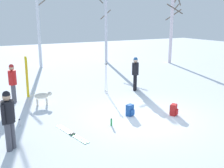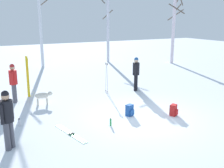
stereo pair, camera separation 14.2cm
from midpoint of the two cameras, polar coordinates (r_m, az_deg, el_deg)
The scene contains 15 objects.
ground_plane at distance 9.97m, azimuth 6.99°, elevation -7.17°, with size 60.00×60.00×0.00m, color white.
person_0 at distance 7.80m, azimuth -21.36°, elevation -6.55°, with size 0.39×0.41×1.72m.
person_1 at distance 13.27m, azimuth 5.56°, elevation 2.68°, with size 0.38×0.42×1.72m.
person_2 at distance 12.07m, azimuth -20.37°, elevation 0.69°, with size 0.34×0.50×1.72m.
dog at distance 11.53m, azimuth -14.42°, elevation -2.53°, with size 0.89×0.31×0.57m.
ski_pair_planted_0 at distance 12.71m, azimuth -17.56°, elevation 1.47°, with size 0.12×0.12×1.93m.
ski_pair_lying_0 at distance 8.65m, azimuth -8.49°, elevation -10.60°, with size 0.53×1.73×0.05m.
ski_poles_0 at distance 12.86m, azimuth -0.87°, elevation 1.55°, with size 0.07×0.25×1.50m.
backpack_0 at distance 10.27m, azimuth 13.66°, elevation -5.57°, with size 0.33×0.34×0.44m.
backpack_1 at distance 9.99m, azimuth 4.27°, elevation -5.75°, with size 0.31×0.33×0.44m.
water_bottle_0 at distance 9.61m, azimuth -19.13°, elevation -7.90°, with size 0.08×0.08×0.27m.
water_bottle_1 at distance 9.11m, azimuth 0.14°, elevation -8.31°, with size 0.07×0.07×0.27m.
birch_tree_1 at distance 20.24m, azimuth -15.30°, elevation 15.00°, with size 1.25×0.87×7.89m.
birch_tree_2 at distance 22.04m, azimuth -0.74°, elevation 12.81°, with size 1.18×1.17×5.95m.
birch_tree_3 at distance 21.95m, azimuth 13.51°, elevation 11.85°, with size 1.78×1.79×5.64m.
Camera 2 is at (-5.25, -7.66, 3.61)m, focal length 42.00 mm.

